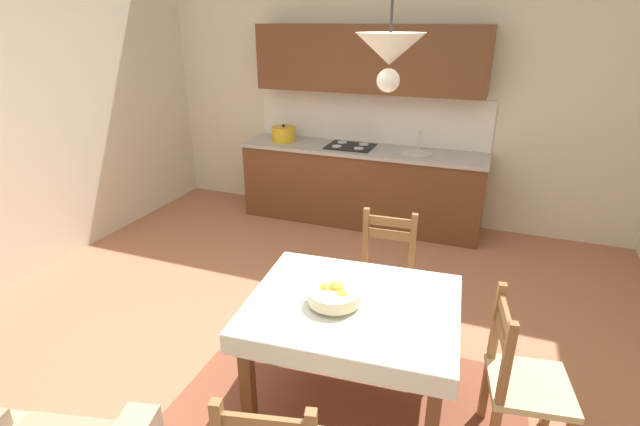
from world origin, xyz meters
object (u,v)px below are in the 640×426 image
object	(u,v)px
dining_chair_kitchen_side	(384,278)
dining_chair_window_side	(522,383)
kitchen_cabinetry	(362,151)
dining_table	(352,322)
pendant_lamp	(390,51)
fruit_bowl	(334,295)

from	to	relation	value
dining_chair_kitchen_side	dining_chair_window_side	bearing A→B (deg)	-40.64
kitchen_cabinetry	dining_table	world-z (taller)	kitchen_cabinetry
dining_table	pendant_lamp	size ratio (longest dim) A/B	1.57
dining_chair_kitchen_side	pendant_lamp	size ratio (longest dim) A/B	1.16
kitchen_cabinetry	dining_chair_window_side	size ratio (longest dim) A/B	2.98
kitchen_cabinetry	dining_chair_kitchen_side	xyz separation A→B (m)	(0.76, -2.00, -0.41)
dining_table	dining_chair_kitchen_side	bearing A→B (deg)	90.91
dining_chair_kitchen_side	fruit_bowl	world-z (taller)	dining_chair_kitchen_side
fruit_bowl	dining_table	bearing A→B (deg)	30.92
dining_table	fruit_bowl	size ratio (longest dim) A/B	4.20
kitchen_cabinetry	dining_table	xyz separation A→B (m)	(0.78, -2.86, -0.24)
kitchen_cabinetry	pendant_lamp	distance (m)	3.22
dining_chair_kitchen_side	dining_chair_window_side	distance (m)	1.26
dining_table	fruit_bowl	distance (m)	0.23
kitchen_cabinetry	dining_chair_kitchen_side	size ratio (longest dim) A/B	2.98
dining_chair_window_side	dining_chair_kitchen_side	bearing A→B (deg)	139.36
dining_chair_window_side	pendant_lamp	size ratio (longest dim) A/B	1.16
dining_table	fruit_bowl	bearing A→B (deg)	-149.08
dining_chair_window_side	pendant_lamp	world-z (taller)	pendant_lamp
fruit_bowl	dining_chair_window_side	bearing A→B (deg)	5.30
dining_chair_window_side	fruit_bowl	xyz separation A→B (m)	(-1.04, -0.10, 0.37)
dining_chair_kitchen_side	pendant_lamp	distance (m)	1.87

